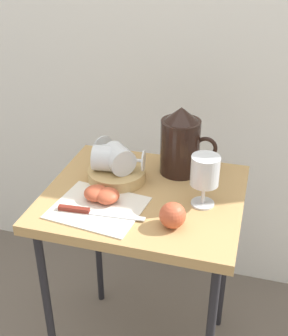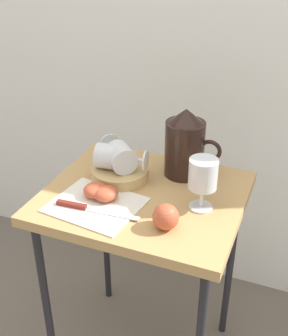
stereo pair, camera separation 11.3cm
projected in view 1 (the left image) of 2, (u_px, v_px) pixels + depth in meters
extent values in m
cube|color=white|center=(183.00, 56.00, 1.54)|extent=(2.40, 0.03, 1.86)
cube|color=tan|center=(144.00, 197.00, 1.24)|extent=(0.55, 0.48, 0.03)
cylinder|color=black|center=(49.00, 316.00, 1.30)|extent=(0.02, 0.02, 0.64)
cylinder|color=black|center=(97.00, 235.00, 1.63)|extent=(0.02, 0.02, 0.64)
cylinder|color=black|center=(225.00, 258.00, 1.52)|extent=(0.02, 0.02, 0.64)
cube|color=silver|center=(98.00, 208.00, 1.17)|extent=(0.25, 0.22, 0.00)
cylinder|color=tan|center=(117.00, 174.00, 1.29)|extent=(0.17, 0.17, 0.03)
cylinder|color=black|center=(180.00, 147.00, 1.30)|extent=(0.12, 0.12, 0.17)
cylinder|color=#B23819|center=(180.00, 157.00, 1.32)|extent=(0.11, 0.11, 0.09)
cone|color=black|center=(181.00, 114.00, 1.25)|extent=(0.10, 0.10, 0.04)
torus|color=black|center=(206.00, 148.00, 1.28)|extent=(0.07, 0.01, 0.07)
cylinder|color=silver|center=(203.00, 203.00, 1.19)|extent=(0.06, 0.06, 0.00)
cylinder|color=silver|center=(203.00, 193.00, 1.17)|extent=(0.01, 0.01, 0.06)
cylinder|color=silver|center=(205.00, 171.00, 1.14)|extent=(0.08, 0.08, 0.08)
cylinder|color=#B23819|center=(205.00, 176.00, 1.14)|extent=(0.07, 0.07, 0.04)
cylinder|color=silver|center=(118.00, 159.00, 1.26)|extent=(0.11, 0.11, 0.08)
cylinder|color=silver|center=(108.00, 149.00, 1.31)|extent=(0.05, 0.05, 0.01)
cylinder|color=silver|center=(103.00, 145.00, 1.33)|extent=(0.05, 0.05, 0.06)
cylinder|color=silver|center=(108.00, 158.00, 1.26)|extent=(0.09, 0.09, 0.08)
cylinder|color=silver|center=(132.00, 160.00, 1.25)|extent=(0.06, 0.02, 0.01)
cylinder|color=silver|center=(143.00, 161.00, 1.25)|extent=(0.01, 0.06, 0.06)
ellipsoid|color=#C15133|center=(96.00, 193.00, 1.19)|extent=(0.07, 0.07, 0.04)
ellipsoid|color=#C15133|center=(107.00, 196.00, 1.18)|extent=(0.07, 0.07, 0.04)
sphere|color=#C15133|center=(173.00, 215.00, 1.08)|extent=(0.07, 0.07, 0.07)
cube|color=silver|center=(117.00, 216.00, 1.13)|extent=(0.15, 0.03, 0.00)
cube|color=maroon|center=(74.00, 209.00, 1.15)|extent=(0.09, 0.02, 0.01)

